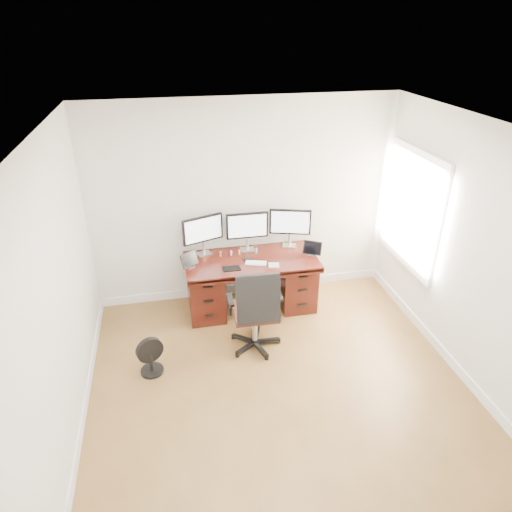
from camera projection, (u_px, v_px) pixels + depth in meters
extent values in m
plane|color=brown|center=(286.00, 405.00, 4.66)|extent=(4.50, 4.50, 0.00)
cube|color=silver|center=(244.00, 203.00, 5.98)|extent=(4.00, 0.10, 2.70)
cube|color=silver|center=(491.00, 271.00, 4.39)|extent=(0.10, 4.50, 2.70)
cube|color=white|center=(411.00, 209.00, 5.65)|extent=(0.04, 1.30, 1.50)
cube|color=white|center=(410.00, 209.00, 5.65)|extent=(0.01, 1.15, 1.35)
cube|color=#38110B|center=(251.00, 261.00, 5.88)|extent=(1.70, 0.80, 0.05)
cube|color=#38110B|center=(206.00, 289.00, 5.97)|extent=(0.45, 0.70, 0.70)
cube|color=#38110B|center=(295.00, 280.00, 6.19)|extent=(0.45, 0.70, 0.70)
cube|color=black|center=(247.00, 265.00, 6.24)|extent=(0.74, 0.03, 0.40)
cylinder|color=black|center=(255.00, 342.00, 5.49)|extent=(0.60, 0.60, 0.08)
cylinder|color=silver|center=(255.00, 326.00, 5.37)|extent=(0.06, 0.06, 0.42)
cube|color=#421B13|center=(255.00, 311.00, 5.27)|extent=(0.51, 0.49, 0.07)
cube|color=black|center=(258.00, 299.00, 4.93)|extent=(0.48, 0.06, 0.57)
cube|color=black|center=(230.00, 300.00, 5.14)|extent=(0.07, 0.25, 0.03)
cube|color=black|center=(279.00, 295.00, 5.23)|extent=(0.07, 0.25, 0.03)
cylinder|color=black|center=(152.00, 371.00, 5.09)|extent=(0.26, 0.26, 0.03)
cylinder|color=black|center=(151.00, 362.00, 5.03)|extent=(0.04, 0.04, 0.21)
cylinder|color=black|center=(150.00, 351.00, 4.96)|extent=(0.30, 0.17, 0.30)
cube|color=silver|center=(204.00, 253.00, 6.00)|extent=(0.22, 0.19, 0.01)
cylinder|color=silver|center=(204.00, 248.00, 5.96)|extent=(0.04, 0.04, 0.18)
cube|color=black|center=(203.00, 229.00, 5.83)|extent=(0.53, 0.22, 0.35)
cube|color=white|center=(203.00, 230.00, 5.82)|extent=(0.47, 0.17, 0.30)
cube|color=silver|center=(247.00, 249.00, 6.10)|extent=(0.18, 0.14, 0.01)
cylinder|color=silver|center=(247.00, 244.00, 6.06)|extent=(0.04, 0.04, 0.18)
cube|color=black|center=(247.00, 225.00, 5.93)|extent=(0.55, 0.04, 0.35)
cube|color=white|center=(247.00, 226.00, 5.92)|extent=(0.50, 0.01, 0.30)
cube|color=silver|center=(289.00, 245.00, 6.20)|extent=(0.21, 0.19, 0.01)
cylinder|color=silver|center=(289.00, 240.00, 6.16)|extent=(0.04, 0.04, 0.18)
cube|color=black|center=(290.00, 222.00, 6.04)|extent=(0.54, 0.19, 0.35)
cube|color=white|center=(290.00, 222.00, 6.02)|extent=(0.48, 0.15, 0.30)
cube|color=silver|center=(190.00, 267.00, 5.68)|extent=(0.13, 0.12, 0.01)
cube|color=black|center=(189.00, 260.00, 5.64)|extent=(0.23, 0.20, 0.17)
cube|color=silver|center=(312.00, 255.00, 5.96)|extent=(0.13, 0.12, 0.01)
cube|color=black|center=(313.00, 248.00, 5.92)|extent=(0.24, 0.18, 0.17)
cube|color=white|center=(256.00, 263.00, 5.76)|extent=(0.29, 0.19, 0.01)
cube|color=#B6B8BD|center=(274.00, 265.00, 5.71)|extent=(0.16, 0.16, 0.01)
cube|color=black|center=(232.00, 268.00, 5.64)|extent=(0.22, 0.15, 0.01)
cube|color=black|center=(247.00, 259.00, 5.86)|extent=(0.13, 0.08, 0.01)
cylinder|color=#915D3A|center=(221.00, 255.00, 5.92)|extent=(0.03, 0.03, 0.05)
sphere|color=#915D3A|center=(220.00, 252.00, 5.90)|extent=(0.03, 0.03, 0.03)
cylinder|color=pink|center=(231.00, 254.00, 5.94)|extent=(0.03, 0.03, 0.05)
sphere|color=pink|center=(231.00, 251.00, 5.93)|extent=(0.03, 0.03, 0.03)
cylinder|color=#FD9055|center=(239.00, 253.00, 5.96)|extent=(0.03, 0.03, 0.05)
sphere|color=#FD9055|center=(239.00, 251.00, 5.95)|extent=(0.03, 0.03, 0.03)
cylinder|color=#5CA1DF|center=(256.00, 251.00, 6.00)|extent=(0.03, 0.03, 0.05)
sphere|color=#5CA1DF|center=(256.00, 249.00, 5.99)|extent=(0.03, 0.03, 0.03)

